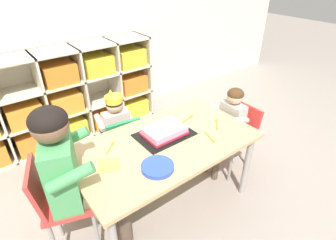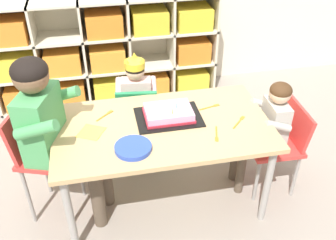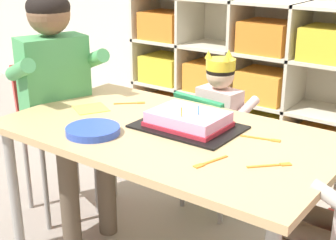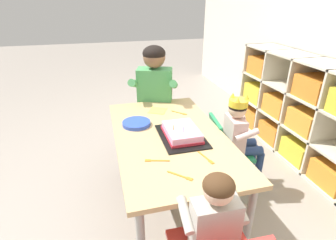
{
  "view_description": "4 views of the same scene",
  "coord_description": "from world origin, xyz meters",
  "px_view_note": "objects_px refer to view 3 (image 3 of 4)",
  "views": [
    {
      "loc": [
        -0.91,
        -1.21,
        1.7
      ],
      "look_at": [
        0.03,
        0.01,
        0.76
      ],
      "focal_mm": 28.85,
      "sensor_mm": 36.0,
      "label": 1
    },
    {
      "loc": [
        -0.33,
        -1.79,
        1.91
      ],
      "look_at": [
        0.02,
        -0.08,
        0.69
      ],
      "focal_mm": 40.65,
      "sensor_mm": 36.0,
      "label": 2
    },
    {
      "loc": [
        1.01,
        -1.37,
        1.25
      ],
      "look_at": [
        0.04,
        -0.05,
        0.67
      ],
      "focal_mm": 51.3,
      "sensor_mm": 36.0,
      "label": 3
    },
    {
      "loc": [
        1.51,
        -0.41,
        1.45
      ],
      "look_at": [
        0.02,
        -0.02,
        0.72
      ],
      "focal_mm": 28.24,
      "sensor_mm": 36.0,
      "label": 4
    }
  ],
  "objects_px": {
    "adult_helper_seated": "(60,85)",
    "paper_plate_stack": "(93,130)",
    "classroom_chair_blue": "(210,144)",
    "birthday_cake_on_tray": "(188,121)",
    "fork_by_napkin": "(272,165)",
    "activity_table": "(167,144)",
    "fork_at_table_front_edge": "(132,103)",
    "classroom_chair_adult_side": "(54,121)",
    "fork_near_child_seat": "(209,162)",
    "fork_beside_plate_stack": "(263,139)",
    "child_with_crown": "(224,112)"
  },
  "relations": [
    {
      "from": "activity_table",
      "to": "child_with_crown",
      "type": "relative_size",
      "value": 1.59
    },
    {
      "from": "classroom_chair_adult_side",
      "to": "birthday_cake_on_tray",
      "type": "height_order",
      "value": "classroom_chair_adult_side"
    },
    {
      "from": "classroom_chair_blue",
      "to": "birthday_cake_on_tray",
      "type": "relative_size",
      "value": 1.57
    },
    {
      "from": "activity_table",
      "to": "paper_plate_stack",
      "type": "height_order",
      "value": "paper_plate_stack"
    },
    {
      "from": "adult_helper_seated",
      "to": "paper_plate_stack",
      "type": "bearing_deg",
      "value": -98.63
    },
    {
      "from": "fork_by_napkin",
      "to": "adult_helper_seated",
      "type": "bearing_deg",
      "value": -50.37
    },
    {
      "from": "classroom_chair_blue",
      "to": "birthday_cake_on_tray",
      "type": "xyz_separation_m",
      "value": [
        0.15,
        -0.41,
        0.27
      ]
    },
    {
      "from": "classroom_chair_adult_side",
      "to": "fork_at_table_front_edge",
      "type": "xyz_separation_m",
      "value": [
        0.41,
        0.11,
        0.14
      ]
    },
    {
      "from": "birthday_cake_on_tray",
      "to": "paper_plate_stack",
      "type": "height_order",
      "value": "birthday_cake_on_tray"
    },
    {
      "from": "classroom_chair_blue",
      "to": "classroom_chair_adult_side",
      "type": "relative_size",
      "value": 0.83
    },
    {
      "from": "paper_plate_stack",
      "to": "fork_at_table_front_edge",
      "type": "distance_m",
      "value": 0.39
    },
    {
      "from": "adult_helper_seated",
      "to": "fork_beside_plate_stack",
      "type": "height_order",
      "value": "adult_helper_seated"
    },
    {
      "from": "birthday_cake_on_tray",
      "to": "fork_by_napkin",
      "type": "xyz_separation_m",
      "value": [
        0.41,
        -0.13,
        -0.02
      ]
    },
    {
      "from": "classroom_chair_blue",
      "to": "adult_helper_seated",
      "type": "height_order",
      "value": "adult_helper_seated"
    },
    {
      "from": "classroom_chair_adult_side",
      "to": "adult_helper_seated",
      "type": "distance_m",
      "value": 0.24
    },
    {
      "from": "classroom_chair_blue",
      "to": "fork_by_napkin",
      "type": "xyz_separation_m",
      "value": [
        0.55,
        -0.54,
        0.25
      ]
    },
    {
      "from": "classroom_chair_blue",
      "to": "fork_at_table_front_edge",
      "type": "relative_size",
      "value": 5.56
    },
    {
      "from": "classroom_chair_adult_side",
      "to": "adult_helper_seated",
      "type": "xyz_separation_m",
      "value": [
        0.11,
        -0.04,
        0.21
      ]
    },
    {
      "from": "classroom_chair_blue",
      "to": "adult_helper_seated",
      "type": "distance_m",
      "value": 0.76
    },
    {
      "from": "classroom_chair_blue",
      "to": "birthday_cake_on_tray",
      "type": "distance_m",
      "value": 0.51
    },
    {
      "from": "fork_by_napkin",
      "to": "fork_near_child_seat",
      "type": "xyz_separation_m",
      "value": [
        -0.17,
        -0.1,
        0.0
      ]
    },
    {
      "from": "adult_helper_seated",
      "to": "fork_beside_plate_stack",
      "type": "xyz_separation_m",
      "value": [
        0.96,
        0.1,
        -0.07
      ]
    },
    {
      "from": "paper_plate_stack",
      "to": "fork_by_napkin",
      "type": "xyz_separation_m",
      "value": [
        0.66,
        0.14,
        -0.01
      ]
    },
    {
      "from": "paper_plate_stack",
      "to": "classroom_chair_blue",
      "type": "bearing_deg",
      "value": 81.21
    },
    {
      "from": "fork_by_napkin",
      "to": "fork_near_child_seat",
      "type": "height_order",
      "value": "same"
    },
    {
      "from": "adult_helper_seated",
      "to": "birthday_cake_on_tray",
      "type": "xyz_separation_m",
      "value": [
        0.67,
        0.04,
        -0.04
      ]
    },
    {
      "from": "paper_plate_stack",
      "to": "fork_by_napkin",
      "type": "height_order",
      "value": "paper_plate_stack"
    },
    {
      "from": "fork_by_napkin",
      "to": "fork_at_table_front_edge",
      "type": "height_order",
      "value": "same"
    },
    {
      "from": "child_with_crown",
      "to": "fork_by_napkin",
      "type": "xyz_separation_m",
      "value": [
        0.54,
        -0.64,
        0.11
      ]
    },
    {
      "from": "adult_helper_seated",
      "to": "fork_by_napkin",
      "type": "distance_m",
      "value": 1.08
    },
    {
      "from": "birthday_cake_on_tray",
      "to": "paper_plate_stack",
      "type": "distance_m",
      "value": 0.36
    },
    {
      "from": "adult_helper_seated",
      "to": "birthday_cake_on_tray",
      "type": "bearing_deg",
      "value": -67.48
    },
    {
      "from": "child_with_crown",
      "to": "classroom_chair_adult_side",
      "type": "height_order",
      "value": "child_with_crown"
    },
    {
      "from": "child_with_crown",
      "to": "adult_helper_seated",
      "type": "distance_m",
      "value": 0.79
    },
    {
      "from": "fork_by_napkin",
      "to": "activity_table",
      "type": "bearing_deg",
      "value": -53.05
    },
    {
      "from": "classroom_chair_blue",
      "to": "paper_plate_stack",
      "type": "relative_size",
      "value": 3.07
    },
    {
      "from": "birthday_cake_on_tray",
      "to": "fork_beside_plate_stack",
      "type": "distance_m",
      "value": 0.29
    },
    {
      "from": "activity_table",
      "to": "classroom_chair_blue",
      "type": "xyz_separation_m",
      "value": [
        -0.1,
        0.48,
        -0.19
      ]
    },
    {
      "from": "activity_table",
      "to": "fork_beside_plate_stack",
      "type": "bearing_deg",
      "value": 21.42
    },
    {
      "from": "birthday_cake_on_tray",
      "to": "paper_plate_stack",
      "type": "xyz_separation_m",
      "value": [
        -0.25,
        -0.26,
        -0.01
      ]
    },
    {
      "from": "classroom_chair_adult_side",
      "to": "fork_near_child_seat",
      "type": "height_order",
      "value": "classroom_chair_adult_side"
    },
    {
      "from": "activity_table",
      "to": "fork_at_table_front_edge",
      "type": "distance_m",
      "value": 0.37
    },
    {
      "from": "fork_at_table_front_edge",
      "to": "fork_beside_plate_stack",
      "type": "bearing_deg",
      "value": 133.26
    },
    {
      "from": "fork_by_napkin",
      "to": "fork_near_child_seat",
      "type": "distance_m",
      "value": 0.2
    },
    {
      "from": "activity_table",
      "to": "adult_helper_seated",
      "type": "height_order",
      "value": "adult_helper_seated"
    },
    {
      "from": "fork_near_child_seat",
      "to": "fork_beside_plate_stack",
      "type": "distance_m",
      "value": 0.29
    },
    {
      "from": "fork_at_table_front_edge",
      "to": "activity_table",
      "type": "bearing_deg",
      "value": 108.71
    },
    {
      "from": "fork_by_napkin",
      "to": "fork_near_child_seat",
      "type": "bearing_deg",
      "value": -16.13
    },
    {
      "from": "birthday_cake_on_tray",
      "to": "fork_at_table_front_edge",
      "type": "xyz_separation_m",
      "value": [
        -0.37,
        0.1,
        -0.02
      ]
    },
    {
      "from": "classroom_chair_blue",
      "to": "paper_plate_stack",
      "type": "height_order",
      "value": "paper_plate_stack"
    }
  ]
}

